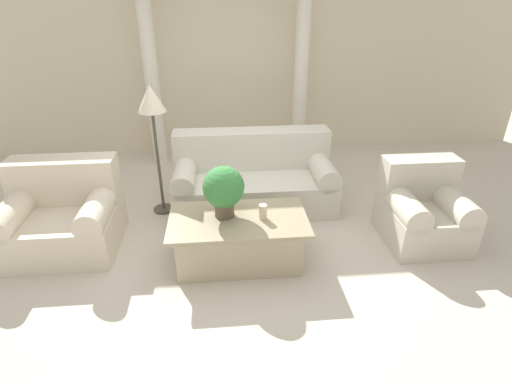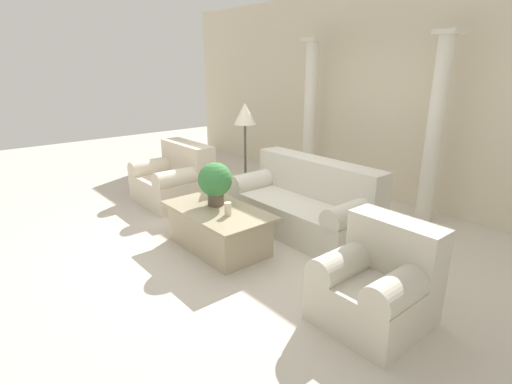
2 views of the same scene
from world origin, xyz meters
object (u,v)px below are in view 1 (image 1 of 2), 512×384
object	(u,v)px
coffee_table	(239,239)
armchair	(423,209)
sofa_long	(253,178)
loveseat	(63,214)
potted_plant	(224,189)
floor_lamp	(152,108)

from	to	relation	value
coffee_table	armchair	bearing A→B (deg)	6.53
sofa_long	loveseat	bearing A→B (deg)	-160.12
coffee_table	armchair	world-z (taller)	armchair
coffee_table	potted_plant	size ratio (longest dim) A/B	2.63
coffee_table	floor_lamp	xyz separation A→B (m)	(-0.89, 1.11, 1.05)
loveseat	sofa_long	bearing A→B (deg)	19.88
sofa_long	armchair	world-z (taller)	sofa_long
coffee_table	armchair	xyz separation A→B (m)	(2.00, 0.23, 0.11)
loveseat	armchair	bearing A→B (deg)	-3.37
armchair	potted_plant	bearing A→B (deg)	-175.56
potted_plant	armchair	xyz separation A→B (m)	(2.13, 0.17, -0.42)
coffee_table	armchair	distance (m)	2.02
sofa_long	floor_lamp	distance (m)	1.48
sofa_long	potted_plant	world-z (taller)	potted_plant
loveseat	coffee_table	world-z (taller)	loveseat
armchair	coffee_table	bearing A→B (deg)	-173.47
potted_plant	floor_lamp	xyz separation A→B (m)	(-0.76, 1.05, 0.51)
coffee_table	armchair	size ratio (longest dim) A/B	1.56
coffee_table	floor_lamp	size ratio (longest dim) A/B	0.87
sofa_long	coffee_table	bearing A→B (deg)	-101.68
sofa_long	loveseat	size ratio (longest dim) A/B	1.77
floor_lamp	armchair	distance (m)	3.16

